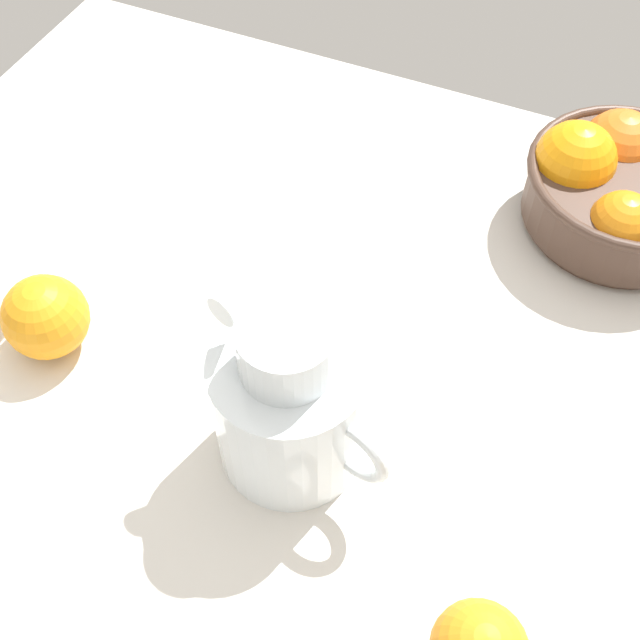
# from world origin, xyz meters

# --- Properties ---
(ground_plane) EXTENTS (1.17, 0.89, 0.03)m
(ground_plane) POSITION_xyz_m (0.00, 0.00, -0.01)
(ground_plane) COLOR silver
(fruit_bowl) EXTENTS (0.22, 0.22, 0.12)m
(fruit_bowl) POSITION_xyz_m (0.21, 0.30, 0.05)
(fruit_bowl) COLOR #473328
(fruit_bowl) RESTS_ON ground_plane
(juice_pitcher) EXTENTS (0.17, 0.13, 0.19)m
(juice_pitcher) POSITION_xyz_m (-0.00, -0.10, 0.07)
(juice_pitcher) COLOR white
(juice_pitcher) RESTS_ON ground_plane
(loose_orange_1) EXTENTS (0.08, 0.08, 0.08)m
(loose_orange_1) POSITION_xyz_m (-0.26, -0.09, 0.04)
(loose_orange_1) COLOR orange
(loose_orange_1) RESTS_ON ground_plane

